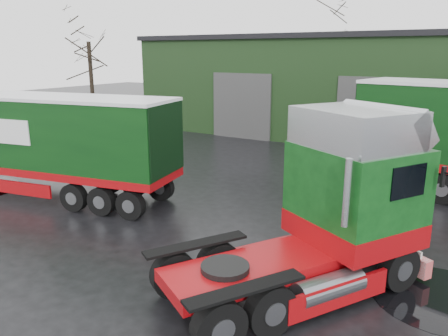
# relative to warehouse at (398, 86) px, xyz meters

# --- Properties ---
(ground) EXTENTS (100.00, 100.00, 0.00)m
(ground) POSITION_rel_warehouse_xyz_m (-2.00, -20.00, -3.16)
(ground) COLOR black
(warehouse) EXTENTS (32.40, 12.40, 6.30)m
(warehouse) POSITION_rel_warehouse_xyz_m (0.00, 0.00, 0.00)
(warehouse) COLOR black
(warehouse) RESTS_ON ground
(hero_tractor) EXTENTS (5.72, 7.09, 4.09)m
(hero_tractor) POSITION_rel_warehouse_xyz_m (1.88, -21.48, -1.11)
(hero_tractor) COLOR #0F4515
(hero_tractor) RESTS_ON ground
(trailer_left) EXTENTS (12.46, 4.79, 3.79)m
(trailer_left) POSITION_rel_warehouse_xyz_m (-9.50, -20.00, -1.26)
(trailer_left) COLOR silver
(trailer_left) RESTS_ON ground
(tree_left) EXTENTS (4.40, 4.40, 8.50)m
(tree_left) POSITION_rel_warehouse_xyz_m (-19.00, -8.00, 1.09)
(tree_left) COLOR black
(tree_left) RESTS_ON ground
(tree_back_a) EXTENTS (4.40, 4.40, 9.50)m
(tree_back_a) POSITION_rel_warehouse_xyz_m (-8.00, 10.00, 1.59)
(tree_back_a) COLOR black
(tree_back_a) RESTS_ON ground
(puddle_1) EXTENTS (2.97, 2.97, 0.01)m
(puddle_1) POSITION_rel_warehouse_xyz_m (4.84, -19.93, -3.15)
(puddle_1) COLOR black
(puddle_1) RESTS_ON ground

